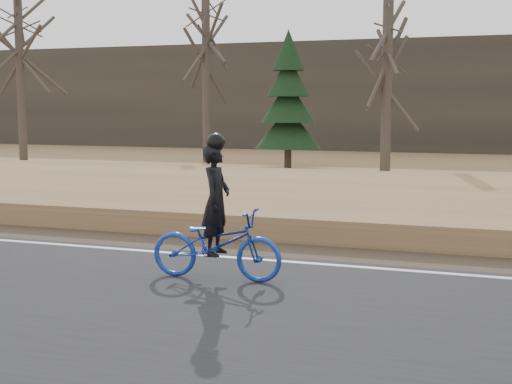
% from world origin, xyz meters
% --- Properties ---
extents(ground, '(120.00, 120.00, 0.00)m').
position_xyz_m(ground, '(0.00, 0.00, 0.00)').
color(ground, '#98744D').
rests_on(ground, ground).
extents(road, '(120.00, 6.00, 0.06)m').
position_xyz_m(road, '(0.00, -2.50, 0.03)').
color(road, black).
rests_on(road, ground).
extents(edge_line, '(120.00, 0.12, 0.01)m').
position_xyz_m(edge_line, '(0.00, 0.20, 0.07)').
color(edge_line, silver).
rests_on(edge_line, road).
extents(shoulder, '(120.00, 1.60, 0.04)m').
position_xyz_m(shoulder, '(0.00, 1.20, 0.02)').
color(shoulder, '#473A2B').
rests_on(shoulder, ground).
extents(embankment, '(120.00, 5.00, 0.44)m').
position_xyz_m(embankment, '(0.00, 4.20, 0.22)').
color(embankment, '#98744D').
rests_on(embankment, ground).
extents(ballast, '(120.00, 3.00, 0.45)m').
position_xyz_m(ballast, '(0.00, 8.00, 0.23)').
color(ballast, slate).
rests_on(ballast, ground).
extents(railroad, '(120.00, 2.40, 0.29)m').
position_xyz_m(railroad, '(0.00, 8.00, 0.53)').
color(railroad, black).
rests_on(railroad, ballast).
extents(treeline_backdrop, '(120.00, 4.00, 6.00)m').
position_xyz_m(treeline_backdrop, '(0.00, 30.00, 3.00)').
color(treeline_backdrop, '#383328').
rests_on(treeline_backdrop, ground).
extents(cyclist, '(1.92, 0.74, 2.05)m').
position_xyz_m(cyclist, '(-0.12, -1.18, 0.70)').
color(cyclist, '#16359E').
rests_on(cyclist, road).
extents(bare_tree_far_left, '(0.36, 0.36, 8.56)m').
position_xyz_m(bare_tree_far_left, '(-15.62, 14.96, 4.28)').
color(bare_tree_far_left, '#483F35').
rests_on(bare_tree_far_left, ground).
extents(bare_tree_left, '(0.36, 0.36, 8.38)m').
position_xyz_m(bare_tree_left, '(-8.76, 18.65, 4.19)').
color(bare_tree_left, '#483F35').
rests_on(bare_tree_left, ground).
extents(bare_tree_near_left, '(0.36, 0.36, 6.33)m').
position_xyz_m(bare_tree_near_left, '(-0.22, 14.21, 3.16)').
color(bare_tree_near_left, '#483F35').
rests_on(bare_tree_near_left, ground).
extents(conifer, '(2.60, 2.60, 5.43)m').
position_xyz_m(conifer, '(-4.46, 16.72, 2.57)').
color(conifer, '#483F35').
rests_on(conifer, ground).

